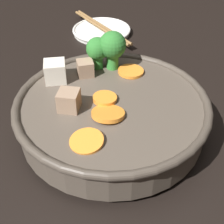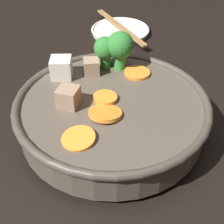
% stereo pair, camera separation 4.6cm
% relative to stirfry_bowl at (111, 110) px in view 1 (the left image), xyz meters
% --- Properties ---
extents(ground_plane, '(3.00, 3.00, 0.00)m').
position_rel_stirfry_bowl_xyz_m(ground_plane, '(0.00, -0.00, -0.04)').
color(ground_plane, black).
extents(stirfry_bowl, '(0.28, 0.28, 0.12)m').
position_rel_stirfry_bowl_xyz_m(stirfry_bowl, '(0.00, 0.00, 0.00)').
color(stirfry_bowl, '#51473D').
rests_on(stirfry_bowl, ground_plane).
extents(side_saucer, '(0.14, 0.14, 0.01)m').
position_rel_stirfry_bowl_xyz_m(side_saucer, '(0.03, 0.34, -0.03)').
color(side_saucer, white).
rests_on(side_saucer, ground_plane).
extents(chopsticks_pair, '(0.11, 0.21, 0.01)m').
position_rel_stirfry_bowl_xyz_m(chopsticks_pair, '(0.03, 0.34, -0.02)').
color(chopsticks_pair, olive).
rests_on(chopsticks_pair, side_saucer).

